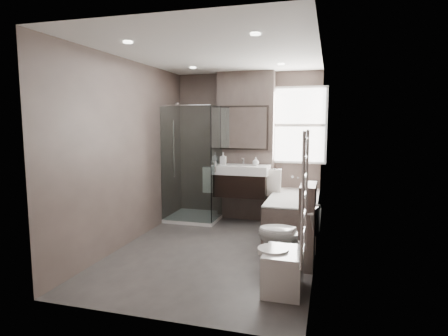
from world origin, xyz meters
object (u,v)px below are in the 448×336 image
(vanity, at_px, (241,180))
(toilet, at_px, (287,234))
(bathtub, at_px, (294,212))
(bidet, at_px, (283,270))

(vanity, relative_size, toilet, 1.28)
(bathtub, relative_size, bidet, 2.90)
(bathtub, height_order, bidet, bathtub)
(toilet, xyz_separation_m, bidet, (0.04, -0.76, -0.15))
(bidet, bearing_deg, bathtub, 92.39)
(bathtub, distance_m, bidet, 2.13)
(bathtub, relative_size, toilet, 2.15)
(toilet, distance_m, bidet, 0.77)
(vanity, xyz_separation_m, toilet, (0.97, -1.70, -0.37))
(bathtub, xyz_separation_m, toilet, (0.05, -1.37, 0.06))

